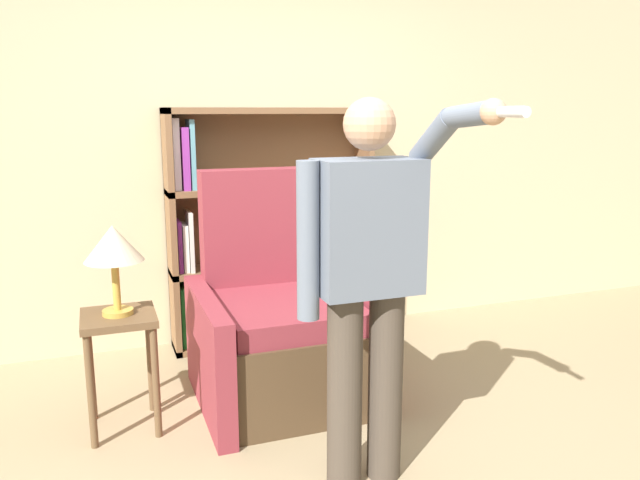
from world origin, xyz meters
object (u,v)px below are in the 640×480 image
object	(u,v)px
bookcase	(257,230)
armchair	(281,329)
person_standing	(368,273)
table_lamp	(113,247)
side_table	(120,341)

from	to	relation	value
bookcase	armchair	size ratio (longest dim) A/B	1.28
person_standing	table_lamp	xyz separation A→B (m)	(-0.96, 0.85, 0.01)
bookcase	side_table	xyz separation A→B (m)	(-0.96, -0.99, -0.32)
armchair	side_table	distance (m)	0.88
bookcase	person_standing	xyz separation A→B (m)	(-0.00, -1.83, 0.15)
bookcase	armchair	bearing A→B (deg)	-96.15
bookcase	table_lamp	bearing A→B (deg)	-134.35
bookcase	table_lamp	world-z (taller)	bookcase
bookcase	armchair	world-z (taller)	bookcase
side_table	armchair	bearing A→B (deg)	7.40
person_standing	table_lamp	world-z (taller)	person_standing
bookcase	table_lamp	size ratio (longest dim) A/B	3.61
armchair	side_table	world-z (taller)	armchair
bookcase	person_standing	size ratio (longest dim) A/B	0.98
person_standing	table_lamp	size ratio (longest dim) A/B	3.69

